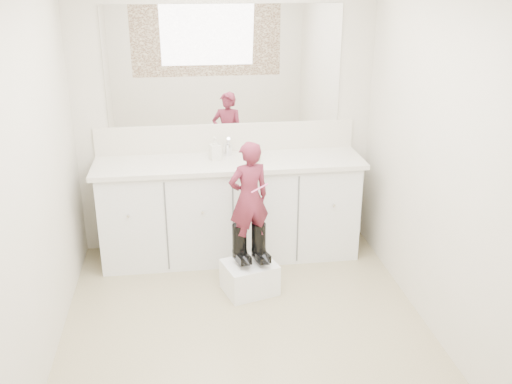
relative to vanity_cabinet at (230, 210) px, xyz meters
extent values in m
plane|color=#877758|center=(0.00, -1.23, -0.42)|extent=(3.00, 3.00, 0.00)
plane|color=beige|center=(0.00, 0.27, 0.77)|extent=(2.60, 0.00, 2.60)
plane|color=beige|center=(0.00, -2.73, 0.77)|extent=(2.60, 0.00, 2.60)
plane|color=beige|center=(-1.30, -1.23, 0.78)|extent=(0.00, 3.00, 3.00)
plane|color=beige|center=(1.30, -1.23, 0.78)|extent=(0.00, 3.00, 3.00)
cube|color=silver|center=(0.00, 0.00, 0.00)|extent=(2.20, 0.55, 0.85)
cube|color=beige|center=(0.00, -0.01, 0.45)|extent=(2.28, 0.58, 0.04)
cube|color=beige|center=(0.00, 0.26, 0.59)|extent=(2.28, 0.03, 0.25)
cube|color=white|center=(0.00, 0.26, 1.22)|extent=(2.00, 0.02, 1.00)
cube|color=#472819|center=(0.00, -2.71, 1.22)|extent=(2.00, 0.01, 1.20)
cylinder|color=silver|center=(0.00, 0.15, 0.52)|extent=(0.08, 0.08, 0.10)
imported|color=beige|center=(0.22, -0.08, 0.51)|extent=(0.11, 0.11, 0.09)
imported|color=silver|center=(-0.11, 0.04, 0.56)|extent=(0.11, 0.11, 0.19)
cube|color=white|center=(0.09, -0.66, -0.30)|extent=(0.47, 0.42, 0.25)
imported|color=#992F4D|center=(0.09, -0.64, 0.37)|extent=(0.37, 0.29, 0.89)
cylinder|color=pink|center=(0.16, -0.72, 0.47)|extent=(0.13, 0.05, 0.06)
camera|label=1|loc=(-0.40, -4.59, 1.97)|focal=40.00mm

